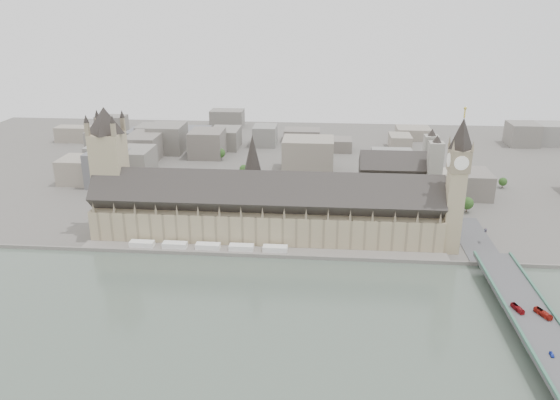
# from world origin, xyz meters

# --- Properties ---
(ground) EXTENTS (900.00, 900.00, 0.00)m
(ground) POSITION_xyz_m (0.00, 0.00, 0.00)
(ground) COLOR #595651
(ground) RESTS_ON ground
(river_thames) EXTENTS (600.00, 600.00, 0.00)m
(river_thames) POSITION_xyz_m (0.00, -165.00, 0.00)
(river_thames) COLOR #4D5B50
(river_thames) RESTS_ON ground
(embankment_wall) EXTENTS (600.00, 1.50, 3.00)m
(embankment_wall) POSITION_xyz_m (0.00, -15.00, 1.50)
(embankment_wall) COLOR slate
(embankment_wall) RESTS_ON ground
(river_terrace) EXTENTS (270.00, 15.00, 2.00)m
(river_terrace) POSITION_xyz_m (0.00, -7.50, 1.00)
(river_terrace) COLOR slate
(river_terrace) RESTS_ON ground
(terrace_tents) EXTENTS (118.00, 7.00, 4.00)m
(terrace_tents) POSITION_xyz_m (-40.00, -7.00, 4.00)
(terrace_tents) COLOR white
(terrace_tents) RESTS_ON river_terrace
(palace_of_westminster) EXTENTS (265.00, 40.73, 55.44)m
(palace_of_westminster) POSITION_xyz_m (0.00, 19.70, 22.71)
(palace_of_westminster) COLOR tan
(palace_of_westminster) RESTS_ON ground
(elizabeth_tower) EXTENTS (17.00, 17.00, 107.50)m
(elizabeth_tower) POSITION_xyz_m (138.00, 8.00, 58.09)
(elizabeth_tower) COLOR tan
(elizabeth_tower) RESTS_ON ground
(victoria_tower) EXTENTS (30.00, 30.00, 100.00)m
(victoria_tower) POSITION_xyz_m (-122.00, 26.00, 55.20)
(victoria_tower) COLOR tan
(victoria_tower) RESTS_ON ground
(central_tower) EXTENTS (13.00, 13.00, 48.00)m
(central_tower) POSITION_xyz_m (-10.00, 26.00, 57.92)
(central_tower) COLOR gray
(central_tower) RESTS_ON ground
(westminster_bridge) EXTENTS (25.00, 325.00, 10.25)m
(westminster_bridge) POSITION_xyz_m (162.00, -87.50, 5.12)
(westminster_bridge) COLOR #474749
(westminster_bridge) RESTS_ON ground
(bridge_parapets) EXTENTS (25.00, 235.00, 1.15)m
(bridge_parapets) POSITION_xyz_m (162.00, -132.00, 10.82)
(bridge_parapets) COLOR #3B6B57
(bridge_parapets) RESTS_ON westminster_bridge
(westminster_abbey) EXTENTS (68.00, 36.00, 64.00)m
(westminster_abbey) POSITION_xyz_m (110.92, 95.00, 25.08)
(westminster_abbey) COLOR gray
(westminster_abbey) RESTS_ON ground
(city_skyline_inland) EXTENTS (720.00, 360.00, 38.00)m
(city_skyline_inland) POSITION_xyz_m (0.00, 245.00, 19.00)
(city_skyline_inland) COLOR gray
(city_skyline_inland) RESTS_ON ground
(park_trees) EXTENTS (110.00, 30.00, 15.00)m
(park_trees) POSITION_xyz_m (-10.00, 60.00, 7.50)
(park_trees) COLOR #244719
(park_trees) RESTS_ON ground
(red_bus_north) EXTENTS (5.31, 10.52, 2.86)m
(red_bus_north) POSITION_xyz_m (155.18, -90.22, 11.68)
(red_bus_north) COLOR maroon
(red_bus_north) RESTS_ON westminster_bridge
(red_bus_south) EXTENTS (7.37, 11.76, 3.26)m
(red_bus_south) POSITION_xyz_m (167.42, -94.72, 11.88)
(red_bus_south) COLOR #AE2015
(red_bus_south) RESTS_ON westminster_bridge
(car_blue) EXTENTS (2.10, 4.51, 1.49)m
(car_blue) POSITION_xyz_m (158.72, -131.56, 11.00)
(car_blue) COLOR #1930A7
(car_blue) RESTS_ON westminster_bridge
(car_silver) EXTENTS (2.76, 4.69, 1.46)m
(car_silver) POSITION_xyz_m (168.78, -95.04, 10.98)
(car_silver) COLOR gray
(car_silver) RESTS_ON westminster_bridge
(car_approach) EXTENTS (3.17, 5.36, 1.46)m
(car_approach) POSITION_xyz_m (167.66, 23.91, 10.98)
(car_approach) COLOR gray
(car_approach) RESTS_ON westminster_bridge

